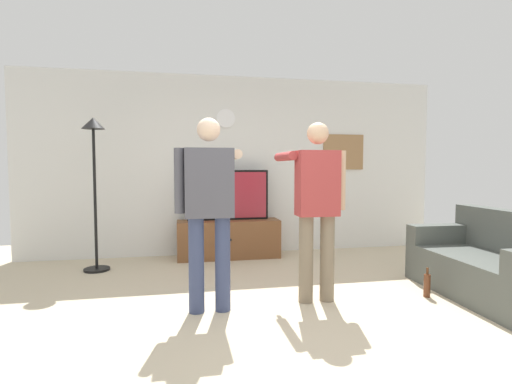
{
  "coord_description": "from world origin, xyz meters",
  "views": [
    {
      "loc": [
        -0.87,
        -2.95,
        1.31
      ],
      "look_at": [
        -0.06,
        1.2,
        1.05
      ],
      "focal_mm": 27.03,
      "sensor_mm": 36.0,
      "label": 1
    }
  ],
  "objects": [
    {
      "name": "ground_plane",
      "position": [
        0.0,
        0.0,
        0.0
      ],
      "size": [
        8.4,
        8.4,
        0.0
      ],
      "primitive_type": "plane",
      "color": "beige"
    },
    {
      "name": "side_couch",
      "position": [
        2.24,
        0.37,
        0.32
      ],
      "size": [
        0.9,
        1.66,
        0.87
      ],
      "color": "#4C514C",
      "rests_on": "ground_plane"
    },
    {
      "name": "floor_lamp",
      "position": [
        -1.94,
        2.22,
        1.39
      ],
      "size": [
        0.32,
        0.32,
        1.95
      ],
      "color": "black",
      "rests_on": "ground_plane"
    },
    {
      "name": "framed_picture",
      "position": [
        1.71,
        2.9,
        1.57
      ],
      "size": [
        0.68,
        0.04,
        0.56
      ],
      "primitive_type": "cube",
      "color": "#997047"
    },
    {
      "name": "beverage_bottle",
      "position": [
        1.58,
        0.49,
        0.12
      ],
      "size": [
        0.07,
        0.07,
        0.3
      ],
      "color": "#592D19",
      "rests_on": "ground_plane"
    },
    {
      "name": "television",
      "position": [
        -0.19,
        2.65,
        0.92
      ],
      "size": [
        1.19,
        0.07,
        0.73
      ],
      "color": "black",
      "rests_on": "tv_stand"
    },
    {
      "name": "person_standing_nearer_lamp",
      "position": [
        -0.62,
        0.54,
        1.01
      ],
      "size": [
        0.62,
        0.78,
        1.76
      ],
      "color": "#384266",
      "rests_on": "ground_plane"
    },
    {
      "name": "back_wall",
      "position": [
        0.0,
        2.95,
        1.35
      ],
      "size": [
        6.4,
        0.1,
        2.7
      ],
      "primitive_type": "cube",
      "color": "silver",
      "rests_on": "ground_plane"
    },
    {
      "name": "person_standing_nearer_couch",
      "position": [
        0.43,
        0.61,
        0.99
      ],
      "size": [
        0.58,
        0.78,
        1.75
      ],
      "color": "#7A6B56",
      "rests_on": "ground_plane"
    },
    {
      "name": "wall_clock",
      "position": [
        -0.19,
        2.89,
        2.06
      ],
      "size": [
        0.28,
        0.03,
        0.28
      ],
      "primitive_type": "cylinder",
      "rotation": [
        1.57,
        0.0,
        0.0
      ],
      "color": "white"
    },
    {
      "name": "tv_stand",
      "position": [
        -0.19,
        2.6,
        0.28
      ],
      "size": [
        1.48,
        0.45,
        0.55
      ],
      "color": "brown",
      "rests_on": "ground_plane"
    }
  ]
}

